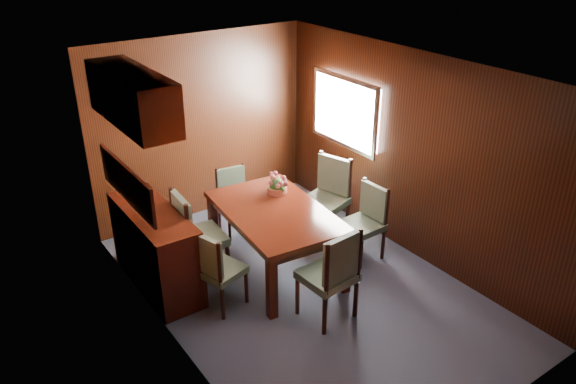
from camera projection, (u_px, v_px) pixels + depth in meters
ground at (304, 288)px, 6.13m from camera, size 4.50×4.50×0.00m
room_shell at (278, 142)px, 5.60m from camera, size 3.06×4.52×2.41m
sideboard at (156, 248)px, 6.02m from camera, size 0.48×1.40×0.90m
dining_table at (275, 218)px, 6.19m from camera, size 1.17×1.72×0.76m
chair_left_near at (215, 266)px, 5.63m from camera, size 0.51×0.52×0.90m
chair_left_far at (194, 232)px, 6.06m from camera, size 0.52×0.54×1.06m
chair_right_near at (367, 217)px, 6.52m from camera, size 0.43×0.45×0.91m
chair_right_far at (328, 193)px, 6.95m from camera, size 0.60×0.61×1.04m
chair_head at (333, 271)px, 5.42m from camera, size 0.52×0.50×1.03m
chair_foot at (234, 197)px, 7.07m from camera, size 0.45×0.44×0.86m
flower_centerpiece at (277, 183)px, 6.48m from camera, size 0.25×0.25×0.25m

